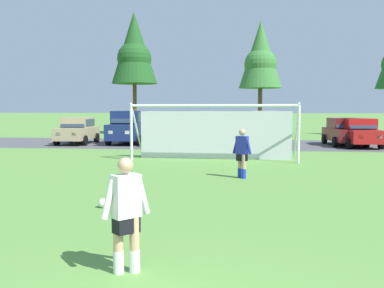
# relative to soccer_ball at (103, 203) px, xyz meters

# --- Properties ---
(ground_plane) EXTENTS (400.00, 400.00, 0.00)m
(ground_plane) POSITION_rel_soccer_ball_xyz_m (2.49, 8.84, -0.11)
(ground_plane) COLOR #598C3D
(parking_lot_strip) EXTENTS (52.00, 8.40, 0.01)m
(parking_lot_strip) POSITION_rel_soccer_ball_xyz_m (2.49, 18.31, -0.11)
(parking_lot_strip) COLOR #4C4C51
(parking_lot_strip) RESTS_ON ground
(soccer_ball) EXTENTS (0.22, 0.22, 0.22)m
(soccer_ball) POSITION_rel_soccer_ball_xyz_m (0.00, 0.00, 0.00)
(soccer_ball) COLOR white
(soccer_ball) RESTS_ON ground
(soccer_goal) EXTENTS (7.47, 2.13, 2.57)m
(soccer_goal) POSITION_rel_soccer_ball_xyz_m (1.95, 9.85, 1.18)
(soccer_goal) COLOR white
(soccer_goal) RESTS_ON ground
(player_striker_near) EXTENTS (0.67, 0.45, 1.64)m
(player_striker_near) POSITION_rel_soccer_ball_xyz_m (3.22, 4.71, 0.71)
(player_striker_near) COLOR tan
(player_striker_near) RESTS_ON ground
(player_defender_far) EXTENTS (0.63, 0.53, 1.64)m
(player_defender_far) POSITION_rel_soccer_ball_xyz_m (1.62, -3.81, 0.71)
(player_defender_far) COLOR tan
(player_defender_far) RESTS_ON ground
(parked_car_slot_far_left) EXTENTS (2.21, 4.29, 1.72)m
(parked_car_slot_far_left) POSITION_rel_soccer_ball_xyz_m (-7.53, 17.43, 0.77)
(parked_car_slot_far_left) COLOR tan
(parked_car_slot_far_left) RESTS_ON ground
(parked_car_slot_left) EXTENTS (2.18, 4.62, 2.16)m
(parked_car_slot_left) POSITION_rel_soccer_ball_xyz_m (-4.20, 18.04, 1.00)
(parked_car_slot_left) COLOR navy
(parked_car_slot_left) RESTS_ON ground
(parked_car_slot_center_left) EXTENTS (2.33, 4.70, 2.16)m
(parked_car_slot_center_left) POSITION_rel_soccer_ball_xyz_m (-1.20, 17.54, 1.00)
(parked_car_slot_center_left) COLOR black
(parked_car_slot_center_left) RESTS_ON ground
(parked_car_slot_center) EXTENTS (2.33, 4.70, 2.16)m
(parked_car_slot_center) POSITION_rel_soccer_ball_xyz_m (2.87, 18.00, 1.00)
(parked_car_slot_center) COLOR #194C2D
(parked_car_slot_center) RESTS_ON ground
(parked_car_slot_center_right) EXTENTS (2.27, 4.67, 2.16)m
(parked_car_slot_center_right) POSITION_rel_soccer_ball_xyz_m (4.67, 19.35, 1.00)
(parked_car_slot_center_right) COLOR #B2B2BC
(parked_car_slot_center_right) RESTS_ON ground
(parked_car_slot_right) EXTENTS (2.23, 4.30, 1.72)m
(parked_car_slot_right) POSITION_rel_soccer_ball_xyz_m (9.56, 18.11, 0.77)
(parked_car_slot_right) COLOR maroon
(parked_car_slot_right) RESTS_ON ground
(parked_car_slot_far_right) EXTENTS (2.19, 4.28, 1.72)m
(parked_car_slot_far_right) POSITION_rel_soccer_ball_xyz_m (10.16, 17.21, 0.77)
(parked_car_slot_far_right) COLOR red
(parked_car_slot_far_right) RESTS_ON ground
(tree_left_edge) EXTENTS (4.11, 4.11, 10.97)m
(tree_left_edge) POSITION_rel_soccer_ball_xyz_m (-6.55, 28.73, 7.43)
(tree_left_edge) COLOR brown
(tree_left_edge) RESTS_ON ground
(tree_mid_left) EXTENTS (3.65, 3.65, 9.73)m
(tree_mid_left) POSITION_rel_soccer_ball_xyz_m (4.69, 27.62, 6.58)
(tree_mid_left) COLOR brown
(tree_mid_left) RESTS_ON ground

